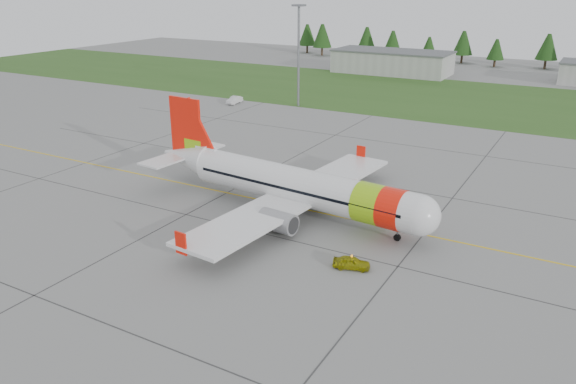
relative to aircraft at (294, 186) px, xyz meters
The scene contains 9 objects.
ground 8.62m from the aircraft, 55.01° to the right, with size 320.00×320.00×0.00m, color gray.
aircraft is the anchor object (origin of this frame).
follow_me_car 14.23m from the aircraft, 39.38° to the right, with size 1.38×1.17×3.43m, color #EFEC0D.
service_van 61.80m from the aircraft, 130.90° to the left, with size 1.64×1.55×4.69m, color silver.
grass_strip 75.68m from the aircraft, 86.53° to the left, with size 320.00×50.00×0.03m, color #30561E.
taxi_guideline 5.81m from the aircraft, 17.85° to the left, with size 120.00×0.25×0.02m, color gold.
hangar_west 106.55m from the aircraft, 103.81° to the left, with size 32.00×14.00×6.00m, color #A8A8A3.
floodlight_mast 58.71m from the aircraft, 118.05° to the left, with size 0.50×0.50×20.00m, color slate.
treeline 131.56m from the aircraft, 88.01° to the left, with size 160.00×8.00×10.00m, color #1C3F14, non-canonical shape.
Camera 1 is at (23.84, -45.22, 24.86)m, focal length 35.00 mm.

